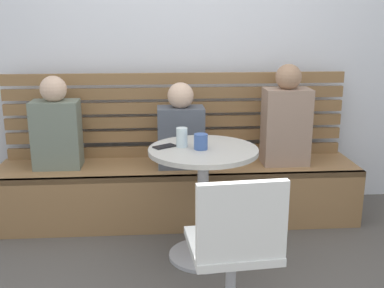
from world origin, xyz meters
TOP-DOWN VIEW (x-y plane):
  - back_wall at (0.00, 1.64)m, footprint 5.20×0.10m
  - booth_bench at (0.00, 1.20)m, footprint 2.70×0.52m
  - booth_backrest at (0.00, 1.44)m, footprint 2.65×0.04m
  - cafe_table at (0.13, 0.59)m, footprint 0.68×0.68m
  - white_chair at (0.20, -0.22)m, footprint 0.43×0.43m
  - person_adult at (0.81, 1.19)m, footprint 0.34×0.22m
  - person_child_left at (0.02, 1.18)m, footprint 0.34×0.22m
  - person_child_middle at (-0.89, 1.22)m, footprint 0.34×0.22m
  - cup_glass_tall at (-0.00, 0.64)m, footprint 0.07×0.07m
  - cup_mug_blue at (0.11, 0.57)m, footprint 0.08×0.08m
  - phone_on_table at (-0.11, 0.64)m, footprint 0.16×0.14m

SIDE VIEW (x-z plane):
  - booth_bench at x=0.00m, z-range 0.00..0.44m
  - white_chair at x=0.20m, z-range 0.04..0.89m
  - cafe_table at x=0.13m, z-range 0.15..0.89m
  - person_child_left at x=0.02m, z-range 0.40..1.03m
  - person_child_middle at x=-0.89m, z-range 0.40..1.08m
  - phone_on_table at x=-0.11m, z-range 0.74..0.75m
  - person_adult at x=0.81m, z-range 0.40..1.15m
  - booth_backrest at x=0.00m, z-range 0.44..1.11m
  - cup_mug_blue at x=0.11m, z-range 0.74..0.83m
  - cup_glass_tall at x=0.00m, z-range 0.74..0.86m
  - back_wall at x=0.00m, z-range 0.00..2.90m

